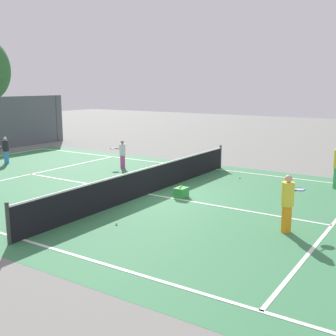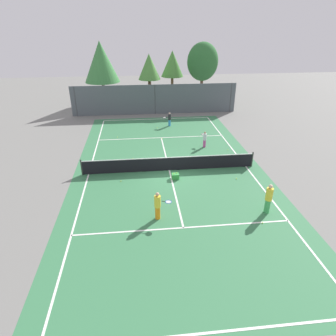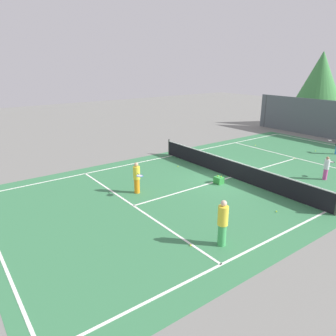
{
  "view_description": "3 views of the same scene",
  "coord_description": "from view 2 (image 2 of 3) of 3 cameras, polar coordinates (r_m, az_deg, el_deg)",
  "views": [
    {
      "loc": [
        -12.08,
        -8.73,
        3.91
      ],
      "look_at": [
        -1.2,
        -1.65,
        1.35
      ],
      "focal_mm": 45.19,
      "sensor_mm": 36.0,
      "label": 1
    },
    {
      "loc": [
        -2.05,
        -18.11,
        9.31
      ],
      "look_at": [
        -0.19,
        -0.94,
        0.65
      ],
      "focal_mm": 31.49,
      "sensor_mm": 36.0,
      "label": 2
    },
    {
      "loc": [
        11.48,
        -12.94,
        6.13
      ],
      "look_at": [
        -1.48,
        -3.36,
        0.82
      ],
      "focal_mm": 34.0,
      "sensor_mm": 36.0,
      "label": 3
    }
  ],
  "objects": [
    {
      "name": "tennis_ball_2",
      "position": [
        19.83,
        13.1,
        -2.03
      ],
      "size": [
        0.07,
        0.07,
        0.07
      ],
      "primitive_type": "sphere",
      "color": "#CCE533",
      "rests_on": "ground_plane"
    },
    {
      "name": "tennis_ball_4",
      "position": [
        28.8,
        -2.1,
        7.81
      ],
      "size": [
        0.07,
        0.07,
        0.07
      ],
      "primitive_type": "sphere",
      "color": "#CCE533",
      "rests_on": "ground_plane"
    },
    {
      "name": "tree_3",
      "position": [
        37.45,
        6.73,
        19.73
      ],
      "size": [
        3.7,
        3.02,
        7.17
      ],
      "color": "brown",
      "rests_on": "ground_plane"
    },
    {
      "name": "ground_plane",
      "position": [
        20.46,
        0.25,
        -0.44
      ],
      "size": [
        80.0,
        80.0,
        0.0
      ],
      "primitive_type": "plane",
      "color": "slate"
    },
    {
      "name": "tree_1",
      "position": [
        37.94,
        0.84,
        19.49
      ],
      "size": [
        2.72,
        2.72,
        6.16
      ],
      "color": "brown",
      "rests_on": "ground_plane"
    },
    {
      "name": "tennis_ball_0",
      "position": [
        26.76,
        -9.75,
        5.94
      ],
      "size": [
        0.07,
        0.07,
        0.07
      ],
      "primitive_type": "sphere",
      "color": "#CCE533",
      "rests_on": "ground_plane"
    },
    {
      "name": "tennis_ball_7",
      "position": [
        19.28,
        -9.09,
        -2.52
      ],
      "size": [
        0.07,
        0.07,
        0.07
      ],
      "primitive_type": "sphere",
      "color": "#CCE533",
      "rests_on": "ground_plane"
    },
    {
      "name": "tennis_net",
      "position": [
        20.24,
        0.25,
        0.84
      ],
      "size": [
        11.9,
        0.1,
        1.1
      ],
      "color": "#333833",
      "rests_on": "ground_plane"
    },
    {
      "name": "tennis_ball_3",
      "position": [
        16.09,
        17.8,
        -10.09
      ],
      "size": [
        0.07,
        0.07,
        0.07
      ],
      "primitive_type": "sphere",
      "color": "#CCE533",
      "rests_on": "ground_plane"
    },
    {
      "name": "player_3",
      "position": [
        24.25,
        7.1,
        5.59
      ],
      "size": [
        0.35,
        0.86,
        1.33
      ],
      "color": "#D14799",
      "rests_on": "ground_plane"
    },
    {
      "name": "court_surface",
      "position": [
        20.46,
        0.25,
        -0.44
      ],
      "size": [
        13.0,
        25.0,
        0.01
      ],
      "color": "#387A4C",
      "rests_on": "ground_plane"
    },
    {
      "name": "tennis_ball_1",
      "position": [
        22.3,
        -6.84,
        1.83
      ],
      "size": [
        0.07,
        0.07,
        0.07
      ],
      "primitive_type": "sphere",
      "color": "#CCE533",
      "rests_on": "ground_plane"
    },
    {
      "name": "player_2",
      "position": [
        16.55,
        18.89,
        -5.61
      ],
      "size": [
        0.37,
        0.37,
        1.72
      ],
      "color": "#3FA559",
      "rests_on": "ground_plane"
    },
    {
      "name": "perimeter_fence",
      "position": [
        33.09,
        -2.53,
        13.11
      ],
      "size": [
        18.0,
        0.12,
        3.2
      ],
      "color": "#515B60",
      "rests_on": "ground_plane"
    },
    {
      "name": "tennis_ball_6",
      "position": [
        26.03,
        -1.13,
        5.73
      ],
      "size": [
        0.07,
        0.07,
        0.07
      ],
      "primitive_type": "sphere",
      "color": "#CCE533",
      "rests_on": "ground_plane"
    },
    {
      "name": "player_0",
      "position": [
        29.19,
        0.26,
        9.45
      ],
      "size": [
        0.87,
        0.51,
        1.34
      ],
      "color": "#388CD8",
      "rests_on": "ground_plane"
    },
    {
      "name": "tree_2",
      "position": [
        35.82,
        -3.68,
        18.9
      ],
      "size": [
        2.56,
        2.56,
        6.02
      ],
      "color": "brown",
      "rests_on": "ground_plane"
    },
    {
      "name": "player_1",
      "position": [
        15.25,
        -1.98,
        -7.24
      ],
      "size": [
        0.92,
        0.52,
        1.58
      ],
      "color": "orange",
      "rests_on": "ground_plane"
    },
    {
      "name": "tree_0",
      "position": [
        37.41,
        -12.85,
        19.4
      ],
      "size": [
        4.12,
        4.12,
        7.31
      ],
      "color": "brown",
      "rests_on": "ground_plane"
    },
    {
      "name": "tennis_ball_5",
      "position": [
        24.17,
        11.5,
        3.49
      ],
      "size": [
        0.07,
        0.07,
        0.07
      ],
      "primitive_type": "sphere",
      "color": "#CCE533",
      "rests_on": "ground_plane"
    },
    {
      "name": "ball_crate",
      "position": [
        19.31,
        1.42,
        -1.61
      ],
      "size": [
        0.47,
        0.37,
        0.43
      ],
      "color": "green",
      "rests_on": "ground_plane"
    }
  ]
}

